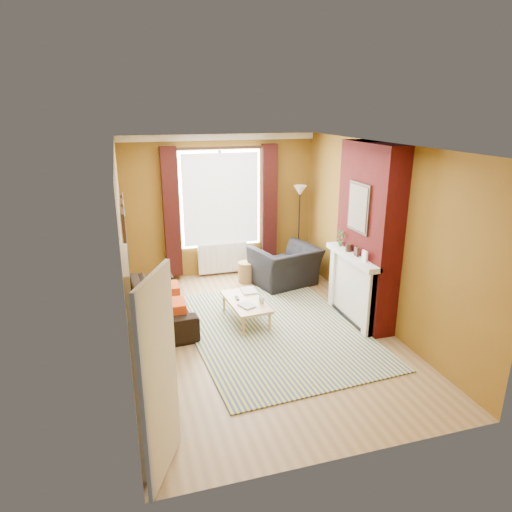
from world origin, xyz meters
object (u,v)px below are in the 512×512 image
at_px(sofa, 160,303).
at_px(wicker_stool, 246,272).
at_px(coffee_table, 246,303).
at_px(armchair, 285,266).
at_px(floor_lamp, 300,204).

height_order(sofa, wicker_stool, sofa).
distance_m(sofa, wicker_stool, 2.15).
bearing_deg(wicker_stool, coffee_table, -105.65).
relative_size(sofa, wicker_stool, 5.01).
bearing_deg(coffee_table, armchair, 44.23).
bearing_deg(wicker_stool, floor_lamp, 14.11).
xyz_separation_m(sofa, armchair, (2.45, 0.87, 0.08)).
xyz_separation_m(wicker_stool, floor_lamp, (1.20, 0.30, 1.22)).
xyz_separation_m(coffee_table, floor_lamp, (1.67, 1.96, 1.10)).
relative_size(armchair, floor_lamp, 0.64).
bearing_deg(coffee_table, floor_lamp, 44.83).
relative_size(coffee_table, wicker_stool, 2.76).
bearing_deg(coffee_table, sofa, 156.37).
relative_size(sofa, floor_lamp, 1.12).
bearing_deg(armchair, coffee_table, 34.33).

